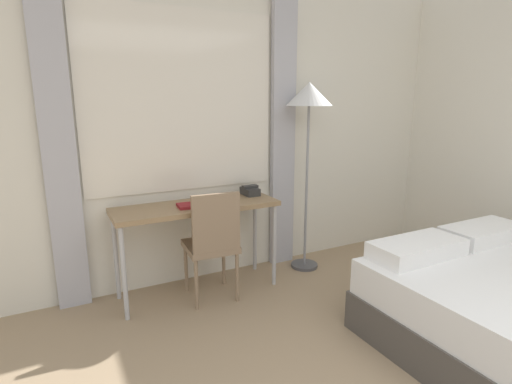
# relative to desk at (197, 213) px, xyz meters

# --- Properties ---
(wall_back_with_window) EXTENTS (5.58, 0.13, 2.70)m
(wall_back_with_window) POSITION_rel_desk_xyz_m (0.41, 0.30, 0.65)
(wall_back_with_window) COLOR silver
(wall_back_with_window) RESTS_ON ground_plane
(desk) EXTENTS (1.36, 0.45, 0.78)m
(desk) POSITION_rel_desk_xyz_m (0.00, 0.00, 0.00)
(desk) COLOR #937551
(desk) RESTS_ON ground_plane
(desk_chair) EXTENTS (0.43, 0.43, 0.93)m
(desk_chair) POSITION_rel_desk_xyz_m (0.06, -0.20, -0.18)
(desk_chair) COLOR #8C7259
(desk_chair) RESTS_ON ground_plane
(standing_lamp) EXTENTS (0.42, 0.42, 1.77)m
(standing_lamp) POSITION_rel_desk_xyz_m (1.10, 0.01, 0.86)
(standing_lamp) COLOR #4C4C51
(standing_lamp) RESTS_ON ground_plane
(telephone) EXTENTS (0.14, 0.19, 0.09)m
(telephone) POSITION_rel_desk_xyz_m (0.55, 0.10, 0.11)
(telephone) COLOR #2D2D2D
(telephone) RESTS_ON desk
(book) EXTENTS (0.27, 0.18, 0.02)m
(book) POSITION_rel_desk_xyz_m (-0.04, -0.05, 0.09)
(book) COLOR maroon
(book) RESTS_ON desk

